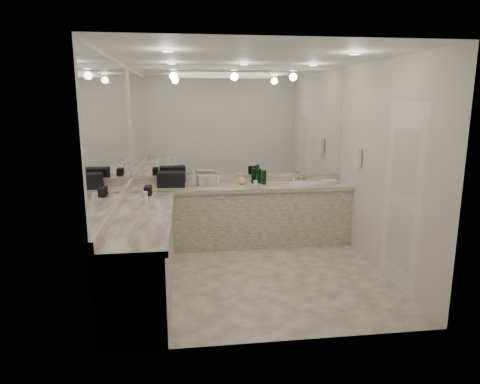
{
  "coord_description": "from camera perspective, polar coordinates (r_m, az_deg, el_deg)",
  "views": [
    {
      "loc": [
        -0.82,
        -4.89,
        2.11
      ],
      "look_at": [
        -0.12,
        0.4,
        0.97
      ],
      "focal_mm": 32.0,
      "sensor_mm": 36.0,
      "label": 1
    }
  ],
  "objects": [
    {
      "name": "faucet",
      "position": [
        6.64,
        8.09,
        2.08
      ],
      "size": [
        0.24,
        0.16,
        0.14
      ],
      "primitive_type": "cube",
      "color": "silver",
      "rests_on": "vanity_back_top"
    },
    {
      "name": "wall_right",
      "position": [
        5.51,
        18.66,
        3.0
      ],
      "size": [
        0.02,
        3.0,
        2.6
      ],
      "primitive_type": "cube",
      "color": "silver",
      "rests_on": "floor"
    },
    {
      "name": "soap_bottle_a",
      "position": [
        6.25,
        -6.29,
        1.89
      ],
      "size": [
        0.11,
        0.11,
        0.22
      ],
      "primitive_type": "imported",
      "rotation": [
        0.0,
        0.0,
        -0.35
      ],
      "color": "silver",
      "rests_on": "vanity_back_top"
    },
    {
      "name": "lotion_left",
      "position": [
        5.24,
        -12.57,
        -0.7
      ],
      "size": [
        0.07,
        0.07,
        0.15
      ],
      "primitive_type": "cylinder",
      "color": "white",
      "rests_on": "vanity_left_top"
    },
    {
      "name": "soap_bottle_c",
      "position": [
        6.31,
        0.22,
        1.7
      ],
      "size": [
        0.12,
        0.12,
        0.15
      ],
      "primitive_type": "imported",
      "rotation": [
        0.0,
        0.0,
        0.02
      ],
      "color": "#DBD089",
      "rests_on": "vanity_back_top"
    },
    {
      "name": "soap_bottle_b",
      "position": [
        6.18,
        -4.24,
        1.61
      ],
      "size": [
        0.11,
        0.11,
        0.18
      ],
      "primitive_type": "imported",
      "rotation": [
        0.0,
        0.0,
        -0.4
      ],
      "color": "#B4B4CC",
      "rests_on": "vanity_back_top"
    },
    {
      "name": "sink",
      "position": [
        6.46,
        8.56,
        1.1
      ],
      "size": [
        0.44,
        0.44,
        0.03
      ],
      "primitive_type": "cylinder",
      "color": "white",
      "rests_on": "vanity_back_top"
    },
    {
      "name": "wall_back",
      "position": [
        6.49,
        -0.18,
        4.92
      ],
      "size": [
        3.2,
        0.02,
        2.6
      ],
      "primitive_type": "cube",
      "color": "silver",
      "rests_on": "floor"
    },
    {
      "name": "amenity_bottle_0",
      "position": [
        6.23,
        -9.13,
        1.2
      ],
      "size": [
        0.06,
        0.06,
        0.1
      ],
      "primitive_type": "cylinder",
      "color": "white",
      "rests_on": "vanity_back_top"
    },
    {
      "name": "vanity_left_top",
      "position": [
        4.78,
        -12.9,
        -3.28
      ],
      "size": [
        0.64,
        2.42,
        0.06
      ],
      "primitive_type": "cube",
      "color": "beige",
      "rests_on": "vanity_left_base"
    },
    {
      "name": "floor",
      "position": [
        5.39,
        1.9,
        -10.98
      ],
      "size": [
        3.2,
        3.2,
        0.0
      ],
      "primitive_type": "plane",
      "color": "beige",
      "rests_on": "ground"
    },
    {
      "name": "vanity_back_top",
      "position": [
        6.26,
        0.19,
        0.66
      ],
      "size": [
        3.2,
        0.64,
        0.06
      ],
      "primitive_type": "cube",
      "color": "beige",
      "rests_on": "vanity_back_base"
    },
    {
      "name": "door",
      "position": [
        5.12,
        20.76,
        -0.68
      ],
      "size": [
        0.02,
        0.82,
        2.1
      ],
      "primitive_type": "cube",
      "color": "white",
      "rests_on": "wall_right"
    },
    {
      "name": "vanity_left_base",
      "position": [
        4.92,
        -12.77,
        -8.35
      ],
      "size": [
        0.6,
        2.4,
        0.84
      ],
      "primitive_type": "cube",
      "color": "beige",
      "rests_on": "floor"
    },
    {
      "name": "amenity_bottle_2",
      "position": [
        6.19,
        -7.34,
        1.03
      ],
      "size": [
        0.07,
        0.07,
        0.07
      ],
      "primitive_type": "cylinder",
      "color": "#E57F66",
      "rests_on": "vanity_back_top"
    },
    {
      "name": "backsplash_back",
      "position": [
        6.53,
        -0.15,
        1.85
      ],
      "size": [
        3.2,
        0.04,
        0.1
      ],
      "primitive_type": "cube",
      "color": "beige",
      "rests_on": "vanity_back_top"
    },
    {
      "name": "cream_cosmetic_case",
      "position": [
        6.25,
        -4.53,
        1.56
      ],
      "size": [
        0.28,
        0.2,
        0.14
      ],
      "primitive_type": "cube",
      "rotation": [
        0.0,
        0.0,
        0.22
      ],
      "color": "beige",
      "rests_on": "vanity_back_top"
    },
    {
      "name": "backsplash_left",
      "position": [
        5.08,
        -15.9,
        -1.59
      ],
      "size": [
        0.04,
        3.0,
        0.1
      ],
      "primitive_type": "cube",
      "color": "beige",
      "rests_on": "vanity_left_top"
    },
    {
      "name": "hand_towel",
      "position": [
        6.55,
        11.75,
        1.38
      ],
      "size": [
        0.25,
        0.17,
        0.04
      ],
      "primitive_type": "cube",
      "rotation": [
        0.0,
        0.0,
        -0.0
      ],
      "color": "white",
      "rests_on": "vanity_back_top"
    },
    {
      "name": "green_bottle_2",
      "position": [
        6.41,
        1.83,
        2.17
      ],
      "size": [
        0.07,
        0.07,
        0.21
      ],
      "primitive_type": "cylinder",
      "color": "#0E4419",
      "rests_on": "vanity_back_top"
    },
    {
      "name": "green_bottle_0",
      "position": [
        6.37,
        1.89,
        1.99
      ],
      "size": [
        0.07,
        0.07,
        0.19
      ],
      "primitive_type": "cylinder",
      "color": "#0E4419",
      "rests_on": "vanity_back_top"
    },
    {
      "name": "green_bottle_1",
      "position": [
        6.3,
        3.2,
        1.97
      ],
      "size": [
        0.07,
        0.07,
        0.21
      ],
      "primitive_type": "cylinder",
      "color": "#0E4419",
      "rests_on": "vanity_back_top"
    },
    {
      "name": "amenity_bottle_5",
      "position": [
        6.3,
        -8.69,
        1.2
      ],
      "size": [
        0.05,
        0.05,
        0.07
      ],
      "primitive_type": "cylinder",
      "color": "#9966B2",
      "rests_on": "vanity_back_top"
    },
    {
      "name": "mirror_left",
      "position": [
        4.96,
        -16.54,
        7.71
      ],
      "size": [
        0.01,
        2.92,
        1.55
      ],
      "primitive_type": "cube",
      "color": "white",
      "rests_on": "wall_left"
    },
    {
      "name": "mirror_back",
      "position": [
        6.44,
        -0.16,
        9.11
      ],
      "size": [
        3.12,
        0.01,
        1.55
      ],
      "primitive_type": "cube",
      "color": "white",
      "rests_on": "wall_back"
    },
    {
      "name": "black_bag_spill",
      "position": [
        5.72,
        -12.15,
        0.18
      ],
      "size": [
        0.09,
        0.21,
        0.11
      ],
      "primitive_type": "cube",
      "rotation": [
        0.0,
        0.0,
        -0.01
      ],
      "color": "black",
      "rests_on": "vanity_left_top"
    },
    {
      "name": "amenity_bottle_3",
      "position": [
        6.27,
        2.08,
        1.26
      ],
      "size": [
        0.06,
        0.06,
        0.07
      ],
      "primitive_type": "cylinder",
      "color": "white",
      "rests_on": "vanity_back_top"
    },
    {
      "name": "amenity_bottle_4",
      "position": [
        6.26,
        -6.76,
        1.46
      ],
      "size": [
        0.06,
        0.06,
        0.13
      ],
      "primitive_type": "cylinder",
      "color": "white",
      "rests_on": "vanity_back_top"
    },
    {
      "name": "amenity_bottle_1",
      "position": [
        6.28,
        -3.0,
        1.6
      ],
      "size": [
        0.06,
        0.06,
        0.14
      ],
      "primitive_type": "cylinder",
      "color": "white",
      "rests_on": "vanity_back_top"
    },
    {
      "name": "wall_left",
      "position": [
        5.02,
        -16.35,
        2.29
      ],
      "size": [
        0.02,
        3.0,
        2.6
      ],
      "primitive_type": "cube",
      "color": "silver",
      "rests_on": "floor"
    },
    {
      "name": "wall_phone",
      "position": [
        6.12,
        15.46,
        4.51
      ],
      "size": [
        0.06,
        0.1,
        0.24
      ],
      "primitive_type": "cube",
      "color": "white",
      "rests_on": "wall_right"
    },
    {
      "name": "green_bottle_3",
      "position": [
        6.41,
        2.54,
        2.16
      ],
      "size": [
        0.07,
        0.07,
        0.21
      ],
      "primitive_type": "cylinder",
      "color": "#0E4419",
      "rests_on": "vanity_back_top"
    },
    {
      "name": "ceiling",
      "position": [
        4.98,
        2.11,
        17.72
      ],
      "size": [
        3.2,
        3.2,
        0.0
      ],
      "primitive_type": "plane",
      "color": "white",
      "rests_on": "floor"
    },
    {
      "name": "black_toiletry_bag",
      "position": [
        6.22,
        -9.11,
        1.76
      ],
      "size": [
        0.41,
        0.27,
        0.22
      ],
      "primitive_type": "cube",
      "rotation": [
        0.0,
        0.0,
        -0.08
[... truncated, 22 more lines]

